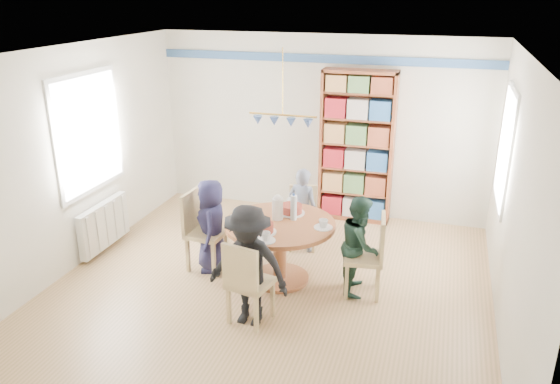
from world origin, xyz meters
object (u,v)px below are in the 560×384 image
at_px(person_near, 249,266).
at_px(chair_left, 200,227).
at_px(bookshelf, 357,148).
at_px(person_far, 303,210).
at_px(radiator, 104,225).
at_px(chair_far, 303,214).
at_px(person_right, 360,245).
at_px(chair_right, 371,252).
at_px(chair_near, 246,280).
at_px(dining_table, 280,237).
at_px(person_left, 212,226).

bearing_deg(person_near, chair_left, 138.26).
bearing_deg(bookshelf, person_far, -110.43).
height_order(radiator, person_near, person_near).
relative_size(chair_far, person_right, 0.72).
bearing_deg(chair_right, chair_far, 136.74).
height_order(chair_left, chair_far, chair_left).
xyz_separation_m(chair_right, chair_near, (-1.13, -0.98, -0.01)).
xyz_separation_m(chair_near, person_near, (0.02, 0.04, 0.14)).
height_order(dining_table, person_left, person_left).
relative_size(chair_far, person_far, 0.73).
height_order(dining_table, chair_near, chair_near).
distance_m(person_near, bookshelf, 3.17).
height_order(radiator, chair_left, chair_left).
distance_m(person_left, person_right, 1.81).
bearing_deg(chair_right, person_left, 179.33).
bearing_deg(person_far, bookshelf, -97.96).
bearing_deg(chair_right, person_near, -139.79).
bearing_deg(chair_far, person_near, -91.64).
height_order(chair_near, person_near, person_near).
relative_size(person_right, person_near, 0.88).
bearing_deg(bookshelf, chair_far, -113.54).
bearing_deg(chair_right, bookshelf, 104.53).
xyz_separation_m(chair_far, chair_near, (-0.07, -1.97, 0.05)).
bearing_deg(chair_near, person_right, 46.01).
bearing_deg(person_near, person_left, 133.58).
xyz_separation_m(radiator, person_left, (1.60, -0.08, 0.24)).
bearing_deg(person_left, dining_table, 69.09).
height_order(person_near, bookshelf, bookshelf).
relative_size(chair_right, person_right, 0.83).
relative_size(dining_table, chair_far, 1.55).
xyz_separation_m(person_left, person_right, (1.81, 0.03, -0.01)).
distance_m(radiator, chair_right, 3.56).
bearing_deg(dining_table, radiator, 177.80).
relative_size(dining_table, person_far, 1.14).
bearing_deg(chair_left, person_far, 38.05).
distance_m(chair_left, chair_far, 1.43).
bearing_deg(chair_left, person_near, -44.35).
relative_size(person_far, person_near, 0.87).
xyz_separation_m(person_near, bookshelf, (0.56, 3.09, 0.44)).
xyz_separation_m(person_far, bookshelf, (0.47, 1.27, 0.53)).
height_order(chair_right, chair_far, chair_right).
relative_size(chair_left, person_far, 0.87).
distance_m(chair_far, person_far, 0.16).
distance_m(chair_right, person_near, 1.46).
relative_size(dining_table, chair_left, 1.31).
bearing_deg(chair_near, chair_left, 134.15).
bearing_deg(chair_far, chair_left, -137.50).
xyz_separation_m(chair_far, person_far, (0.03, -0.12, 0.11)).
bearing_deg(person_left, person_right, 70.91).
height_order(person_right, person_far, person_right).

